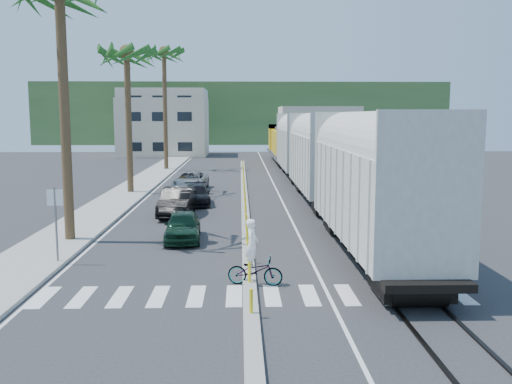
% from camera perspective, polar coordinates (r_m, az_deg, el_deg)
% --- Properties ---
extents(ground, '(140.00, 140.00, 0.00)m').
position_cam_1_polar(ground, '(20.30, -0.71, -8.59)').
color(ground, '#28282B').
rests_on(ground, ground).
extents(sidewalk, '(3.00, 90.00, 0.15)m').
position_cam_1_polar(sidewalk, '(45.58, -11.96, 0.45)').
color(sidewalk, gray).
rests_on(sidewalk, ground).
extents(rails, '(1.56, 100.00, 0.06)m').
position_cam_1_polar(rails, '(48.11, 4.72, 0.91)').
color(rails, black).
rests_on(rails, ground).
extents(median, '(0.45, 60.00, 0.85)m').
position_cam_1_polar(median, '(39.84, -1.17, -0.39)').
color(median, gray).
rests_on(median, ground).
extents(crosswalk, '(14.00, 2.20, 0.01)m').
position_cam_1_polar(crosswalk, '(18.39, -0.61, -10.32)').
color(crosswalk, silver).
rests_on(crosswalk, ground).
extents(lane_markings, '(9.42, 90.00, 0.01)m').
position_cam_1_polar(lane_markings, '(44.89, -3.96, 0.40)').
color(lane_markings, silver).
rests_on(lane_markings, ground).
extents(freight_train, '(3.00, 60.94, 5.85)m').
position_cam_1_polar(freight_train, '(43.25, 5.44, 3.97)').
color(freight_train, '#B3AFA4').
rests_on(freight_train, ground).
extents(palm_trees, '(3.50, 37.20, 13.75)m').
position_cam_1_polar(palm_trees, '(43.20, -12.39, 14.32)').
color(palm_trees, brown).
rests_on(palm_trees, ground).
extents(street_sign, '(0.60, 0.08, 3.00)m').
position_cam_1_polar(street_sign, '(22.90, -19.40, -2.09)').
color(street_sign, slate).
rests_on(street_sign, ground).
extents(buildings, '(38.00, 27.00, 10.00)m').
position_cam_1_polar(buildings, '(91.36, -5.49, 6.83)').
color(buildings, beige).
rests_on(buildings, ground).
extents(hillside, '(80.00, 20.00, 12.00)m').
position_cam_1_polar(hillside, '(119.49, -1.48, 7.84)').
color(hillside, '#385628').
rests_on(hillside, ground).
extents(car_lead, '(2.04, 4.13, 1.35)m').
position_cam_1_polar(car_lead, '(26.24, -7.34, -3.39)').
color(car_lead, black).
rests_on(car_lead, ground).
extents(car_second, '(2.08, 4.96, 1.59)m').
position_cam_1_polar(car_second, '(32.71, -7.86, -0.99)').
color(car_second, black).
rests_on(car_second, ground).
extents(car_third, '(2.52, 4.63, 1.25)m').
position_cam_1_polar(car_third, '(36.72, -6.00, -0.27)').
color(car_third, black).
rests_on(car_third, ground).
extents(car_rear, '(3.14, 5.43, 1.41)m').
position_cam_1_polar(car_rear, '(43.83, -6.59, 1.11)').
color(car_rear, '#989B9C').
rests_on(car_rear, ground).
extents(cyclist, '(1.39, 2.13, 2.26)m').
position_cam_1_polar(cyclist, '(19.32, -0.16, -7.25)').
color(cyclist, '#9EA0A5').
rests_on(cyclist, ground).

